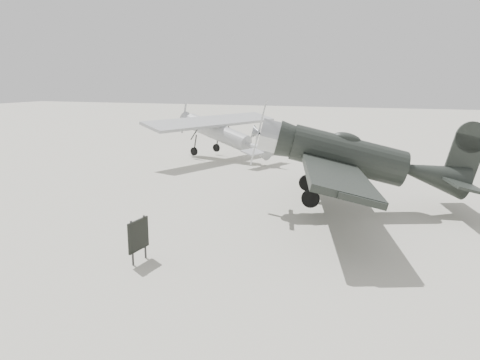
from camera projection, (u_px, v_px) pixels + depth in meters
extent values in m
plane|color=#AAA797|center=(167.00, 240.00, 15.84)|extent=(160.00, 160.00, 0.00)
cylinder|color=black|center=(348.00, 157.00, 19.00)|extent=(4.83, 2.63, 1.47)
cone|color=black|center=(435.00, 157.00, 18.69)|extent=(2.99, 2.03, 1.36)
cylinder|color=#B5B8BA|center=(269.00, 155.00, 19.28)|extent=(1.25, 1.50, 1.30)
cone|color=#B5B8BA|center=(254.00, 155.00, 19.33)|extent=(0.51, 0.66, 0.59)
cube|color=#B5B8BA|center=(256.00, 155.00, 19.33)|extent=(0.11, 0.20, 2.72)
ellipsoid|color=black|center=(343.00, 141.00, 18.88)|extent=(1.30, 0.99, 0.48)
cube|color=black|center=(329.00, 165.00, 19.14)|extent=(5.45, 12.70, 0.23)
cube|color=black|center=(457.00, 156.00, 18.60)|extent=(2.27, 4.55, 0.10)
cube|color=black|center=(464.00, 133.00, 18.40)|extent=(1.24, 0.43, 1.89)
cylinder|color=black|center=(320.00, 208.00, 18.10)|extent=(0.73, 0.35, 0.71)
cylinder|color=black|center=(315.00, 191.00, 20.86)|extent=(0.73, 0.35, 0.71)
cylinder|color=#333333|center=(321.00, 190.00, 17.95)|extent=(0.14, 0.14, 1.47)
cylinder|color=#333333|center=(316.00, 176.00, 20.71)|extent=(0.14, 0.14, 1.47)
cylinder|color=black|center=(463.00, 168.00, 18.69)|extent=(0.24, 0.14, 0.23)
cylinder|color=#96989B|center=(217.00, 132.00, 31.74)|extent=(5.34, 2.84, 1.12)
cone|color=#96989B|center=(258.00, 136.00, 29.50)|extent=(2.06, 1.57, 1.01)
cone|color=#96989B|center=(187.00, 129.00, 33.60)|extent=(0.93, 1.20, 1.06)
cube|color=#96989B|center=(183.00, 129.00, 33.86)|extent=(0.10, 0.15, 2.23)
cube|color=#96989B|center=(213.00, 122.00, 31.87)|extent=(5.60, 11.16, 0.18)
cube|color=#96989B|center=(265.00, 136.00, 29.17)|extent=(2.03, 3.56, 0.08)
cube|color=#96989B|center=(266.00, 125.00, 28.96)|extent=(0.89, 0.39, 1.32)
cylinder|color=black|center=(197.00, 155.00, 31.75)|extent=(0.58, 0.33, 0.57)
cylinder|color=black|center=(220.00, 151.00, 33.41)|extent=(0.58, 0.33, 0.57)
cylinder|color=#333333|center=(197.00, 147.00, 31.63)|extent=(0.12, 0.12, 1.22)
cylinder|color=#333333|center=(220.00, 143.00, 33.29)|extent=(0.12, 0.12, 1.22)
cylinder|color=black|center=(267.00, 142.00, 29.11)|extent=(0.20, 0.13, 0.18)
cylinder|color=#333333|center=(132.00, 243.00, 13.52)|extent=(0.07, 0.07, 1.35)
cylinder|color=#333333|center=(145.00, 237.00, 14.08)|extent=(0.07, 0.07, 1.35)
cube|color=black|center=(138.00, 235.00, 13.77)|extent=(0.12, 0.94, 0.93)
cube|color=beige|center=(137.00, 233.00, 13.77)|extent=(0.06, 0.72, 0.19)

